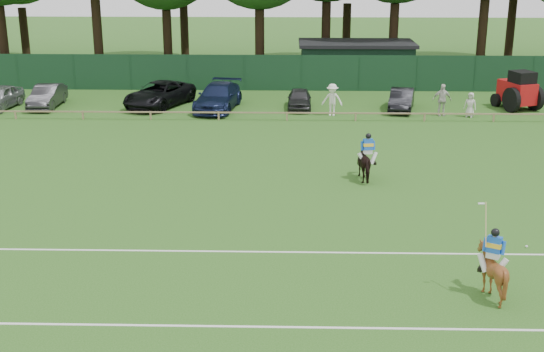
{
  "coord_description": "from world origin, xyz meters",
  "views": [
    {
      "loc": [
        1.16,
        -23.43,
        9.9
      ],
      "look_at": [
        0.5,
        3.0,
        1.4
      ],
      "focal_mm": 48.0,
      "sensor_mm": 36.0,
      "label": 1
    }
  ],
  "objects_px": {
    "suv_black": "(159,94)",
    "estate_black": "(402,100)",
    "horse_dark": "(367,163)",
    "utility_shed": "(356,62)",
    "horse_chestnut": "(491,272)",
    "spectator_mid": "(442,100)",
    "spectator_left": "(332,100)",
    "sedan_navy": "(218,97)",
    "tractor": "(518,91)",
    "polo_ball": "(527,246)",
    "spectator_right": "(470,105)",
    "hatch_grey": "(299,99)",
    "sedan_grey": "(47,96)"
  },
  "relations": [
    {
      "from": "spectator_mid",
      "to": "polo_ball",
      "type": "distance_m",
      "value": 19.96
    },
    {
      "from": "horse_chestnut",
      "to": "hatch_grey",
      "type": "bearing_deg",
      "value": -48.94
    },
    {
      "from": "sedan_navy",
      "to": "tractor",
      "type": "relative_size",
      "value": 1.63
    },
    {
      "from": "spectator_left",
      "to": "spectator_mid",
      "type": "distance_m",
      "value": 6.55
    },
    {
      "from": "tractor",
      "to": "suv_black",
      "type": "bearing_deg",
      "value": 159.9
    },
    {
      "from": "horse_dark",
      "to": "sedan_navy",
      "type": "height_order",
      "value": "sedan_navy"
    },
    {
      "from": "horse_chestnut",
      "to": "sedan_grey",
      "type": "relative_size",
      "value": 0.36
    },
    {
      "from": "estate_black",
      "to": "suv_black",
      "type": "bearing_deg",
      "value": -170.74
    },
    {
      "from": "tractor",
      "to": "spectator_left",
      "type": "bearing_deg",
      "value": 170.42
    },
    {
      "from": "horse_chestnut",
      "to": "spectator_mid",
      "type": "bearing_deg",
      "value": -68.55
    },
    {
      "from": "spectator_left",
      "to": "sedan_navy",
      "type": "bearing_deg",
      "value": 179.01
    },
    {
      "from": "suv_black",
      "to": "polo_ball",
      "type": "xyz_separation_m",
      "value": [
        16.36,
        -22.06,
        -0.73
      ]
    },
    {
      "from": "hatch_grey",
      "to": "spectator_right",
      "type": "relative_size",
      "value": 2.44
    },
    {
      "from": "spectator_left",
      "to": "suv_black",
      "type": "bearing_deg",
      "value": 178.97
    },
    {
      "from": "spectator_left",
      "to": "polo_ball",
      "type": "xyz_separation_m",
      "value": [
        5.57,
        -19.76,
        -0.91
      ]
    },
    {
      "from": "sedan_grey",
      "to": "sedan_navy",
      "type": "distance_m",
      "value": 10.85
    },
    {
      "from": "sedan_navy",
      "to": "utility_shed",
      "type": "distance_m",
      "value": 13.07
    },
    {
      "from": "hatch_grey",
      "to": "tractor",
      "type": "relative_size",
      "value": 1.08
    },
    {
      "from": "spectator_left",
      "to": "estate_black",
      "type": "bearing_deg",
      "value": 30.99
    },
    {
      "from": "horse_dark",
      "to": "horse_chestnut",
      "type": "bearing_deg",
      "value": 94.02
    },
    {
      "from": "spectator_left",
      "to": "spectator_right",
      "type": "height_order",
      "value": "spectator_left"
    },
    {
      "from": "estate_black",
      "to": "spectator_left",
      "type": "bearing_deg",
      "value": -148.07
    },
    {
      "from": "suv_black",
      "to": "estate_black",
      "type": "bearing_deg",
      "value": 19.71
    },
    {
      "from": "hatch_grey",
      "to": "utility_shed",
      "type": "distance_m",
      "value": 9.81
    },
    {
      "from": "hatch_grey",
      "to": "estate_black",
      "type": "xyz_separation_m",
      "value": [
        6.32,
        -0.26,
        0.04
      ]
    },
    {
      "from": "horse_chestnut",
      "to": "polo_ball",
      "type": "relative_size",
      "value": 17.08
    },
    {
      "from": "spectator_left",
      "to": "utility_shed",
      "type": "bearing_deg",
      "value": 88.8
    },
    {
      "from": "horse_chestnut",
      "to": "sedan_navy",
      "type": "height_order",
      "value": "sedan_navy"
    },
    {
      "from": "horse_chestnut",
      "to": "spectator_left",
      "type": "relative_size",
      "value": 0.8
    },
    {
      "from": "horse_dark",
      "to": "spectator_right",
      "type": "xyz_separation_m",
      "value": [
        7.32,
        12.19,
        -0.01
      ]
    },
    {
      "from": "hatch_grey",
      "to": "polo_ball",
      "type": "height_order",
      "value": "hatch_grey"
    },
    {
      "from": "sedan_navy",
      "to": "tractor",
      "type": "distance_m",
      "value": 18.63
    },
    {
      "from": "sedan_grey",
      "to": "estate_black",
      "type": "bearing_deg",
      "value": -1.9
    },
    {
      "from": "suv_black",
      "to": "estate_black",
      "type": "relative_size",
      "value": 1.4
    },
    {
      "from": "estate_black",
      "to": "horse_chestnut",
      "type": "bearing_deg",
      "value": -80.38
    },
    {
      "from": "horse_dark",
      "to": "utility_shed",
      "type": "height_order",
      "value": "utility_shed"
    },
    {
      "from": "spectator_left",
      "to": "spectator_right",
      "type": "xyz_separation_m",
      "value": [
        8.18,
        -0.21,
        -0.22
      ]
    },
    {
      "from": "estate_black",
      "to": "sedan_grey",
      "type": "bearing_deg",
      "value": -168.94
    },
    {
      "from": "hatch_grey",
      "to": "spectator_right",
      "type": "distance_m",
      "value": 10.32
    },
    {
      "from": "estate_black",
      "to": "spectator_mid",
      "type": "height_order",
      "value": "spectator_mid"
    },
    {
      "from": "spectator_right",
      "to": "utility_shed",
      "type": "xyz_separation_m",
      "value": [
        -5.88,
        10.85,
        0.8
      ]
    },
    {
      "from": "horse_dark",
      "to": "estate_black",
      "type": "xyz_separation_m",
      "value": [
        3.52,
        13.99,
        -0.09
      ]
    },
    {
      "from": "sedan_navy",
      "to": "tractor",
      "type": "height_order",
      "value": "tractor"
    },
    {
      "from": "suv_black",
      "to": "hatch_grey",
      "type": "relative_size",
      "value": 1.54
    },
    {
      "from": "sedan_grey",
      "to": "estate_black",
      "type": "distance_m",
      "value": 22.21
    },
    {
      "from": "spectator_mid",
      "to": "suv_black",
      "type": "bearing_deg",
      "value": 169.14
    },
    {
      "from": "sedan_navy",
      "to": "spectator_mid",
      "type": "relative_size",
      "value": 2.84
    },
    {
      "from": "horse_chestnut",
      "to": "suv_black",
      "type": "relative_size",
      "value": 0.28
    },
    {
      "from": "horse_chestnut",
      "to": "sedan_navy",
      "type": "relative_size",
      "value": 0.28
    },
    {
      "from": "spectator_mid",
      "to": "estate_black",
      "type": "bearing_deg",
      "value": 142.68
    }
  ]
}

